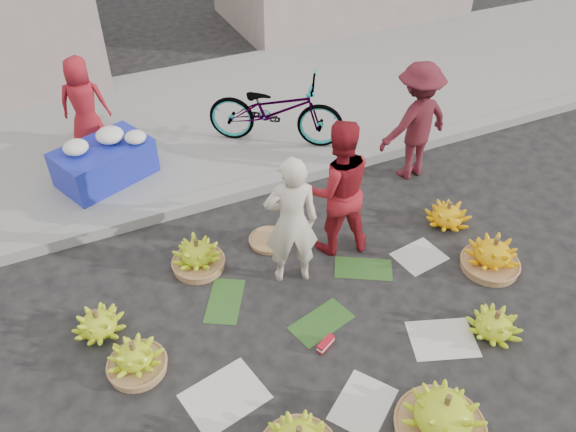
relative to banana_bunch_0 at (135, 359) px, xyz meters
name	(u,v)px	position (x,y,z in m)	size (l,w,h in m)	color
ground	(321,306)	(1.95, -0.03, -0.16)	(80.00, 80.00, 0.00)	black
curb	(245,189)	(1.95, 2.17, -0.09)	(40.00, 0.25, 0.15)	gray
sidewalk	(197,119)	(1.95, 4.27, -0.10)	(40.00, 4.00, 0.12)	gray
newspaper_scatter	(360,363)	(1.95, -0.83, -0.16)	(3.20, 1.80, 0.00)	silver
banana_leaves	(304,296)	(1.85, 0.17, -0.16)	(2.00, 1.00, 0.00)	#224C19
banana_bunch_0	(135,359)	(0.00, 0.00, 0.00)	(0.54, 0.54, 0.39)	#94663E
banana_bunch_2	(443,416)	(2.21, -1.72, 0.06)	(0.76, 0.76, 0.51)	#94663E
banana_bunch_3	(494,324)	(3.34, -1.08, -0.02)	(0.52, 0.52, 0.32)	#8FB419
banana_bunch_4	(492,255)	(3.96, -0.31, 0.03)	(0.71, 0.71, 0.44)	#94663E
banana_bunch_5	(448,215)	(3.99, 0.53, -0.02)	(0.56, 0.56, 0.34)	#F3B30C
banana_bunch_6	(98,323)	(-0.24, 0.60, -0.02)	(0.55, 0.55, 0.32)	#8FB419
banana_bunch_7	(198,256)	(0.96, 1.09, 0.01)	(0.62, 0.62, 0.41)	#94663E
basket_spare	(269,241)	(1.85, 1.14, -0.14)	(0.46, 0.46, 0.05)	#94663E
incense_stack	(326,344)	(1.74, -0.52, -0.11)	(0.21, 0.07, 0.09)	#AD1220
vendor_cream	(291,222)	(1.85, 0.52, 0.63)	(0.58, 0.38, 1.57)	beige
vendor_red	(337,189)	(2.53, 0.78, 0.67)	(0.81, 0.63, 1.66)	#AB1A21
man_striped	(416,122)	(4.20, 1.66, 0.66)	(1.06, 0.61, 1.63)	maroon
flower_table	(104,160)	(0.35, 3.13, 0.24)	(1.39, 1.15, 0.69)	#1922A5
grey_bucket	(74,179)	(-0.08, 3.03, 0.13)	(0.30, 0.30, 0.35)	slate
flower_vendor	(84,104)	(0.32, 4.07, 0.63)	(0.66, 0.43, 1.35)	#AB1A21
bicycle	(275,110)	(2.79, 3.05, 0.47)	(1.96, 0.68, 1.03)	gray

